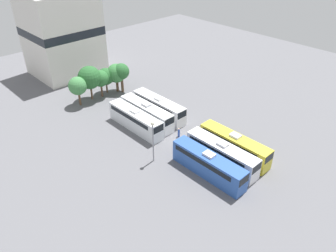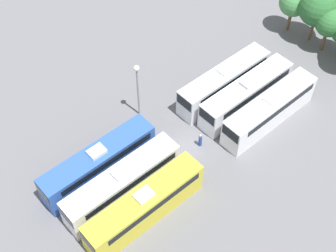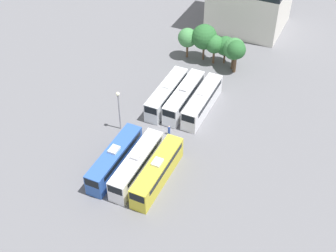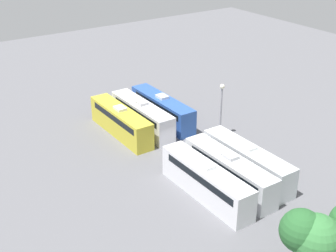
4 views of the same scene
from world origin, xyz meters
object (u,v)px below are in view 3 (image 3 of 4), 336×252
bus_4 (184,97)px  tree_4 (234,49)px  bus_1 (137,164)px  tree_3 (225,46)px  bus_2 (158,171)px  tree_1 (204,37)px  bus_0 (115,158)px  bus_3 (167,93)px  light_pole (119,104)px  bus_5 (202,101)px  tree_2 (214,44)px  tree_5 (236,50)px  worker_person (169,130)px  tree_0 (188,38)px

bus_4 → tree_4: tree_4 is taller
bus_1 → tree_3: size_ratio=2.21×
bus_2 → tree_4: size_ratio=1.97×
tree_1 → tree_4: tree_1 is taller
bus_0 → tree_3: size_ratio=2.21×
bus_0 → bus_1: 3.31m
bus_3 → light_pole: light_pole is taller
bus_3 → bus_5: 6.02m
tree_1 → bus_0: bearing=-91.4°
tree_2 → bus_1: bearing=-89.3°
light_pole → tree_4: bearing=66.1°
bus_3 → tree_2: tree_2 is taller
bus_0 → bus_1: bearing=4.5°
bus_1 → tree_1: (-2.55, 31.17, 2.87)m
tree_5 → worker_person: bearing=-99.8°
worker_person → tree_2: bearing=92.4°
light_pole → tree_0: (1.26, 23.22, -0.71)m
bus_4 → tree_2: tree_2 is taller
bus_3 → tree_5: (7.14, 13.29, 2.64)m
bus_0 → tree_1: tree_1 is taller
tree_2 → tree_3: size_ratio=1.05×
light_pole → tree_1: (4.30, 23.75, -0.06)m
bus_0 → bus_2: bearing=2.7°
bus_5 → tree_3: 14.83m
tree_0 → tree_1: 3.15m
bus_0 → tree_1: size_ratio=1.69×
bus_4 → tree_4: size_ratio=1.97×
worker_person → tree_3: tree_3 is taller
bus_3 → worker_person: (3.62, -7.02, -1.09)m
tree_4 → tree_5: 1.20m
bus_3 → tree_2: bearing=79.3°
bus_2 → tree_0: tree_0 is taller
bus_2 → tree_3: 31.66m
bus_0 → tree_2: bearing=84.6°
bus_0 → worker_person: 10.40m
worker_person → tree_3: bearing=87.7°
bus_5 → tree_2: tree_2 is taller
bus_5 → bus_0: bearing=-109.8°
bus_1 → bus_5: same height
worker_person → tree_4: 21.66m
bus_1 → tree_2: tree_2 is taller
worker_person → bus_0: bearing=-111.7°
light_pole → tree_0: bearing=86.9°
bus_0 → bus_5: (6.20, 17.21, 0.00)m
tree_2 → tree_5: (4.42, -1.09, 0.52)m
bus_1 → tree_3: (1.42, 31.61, 1.75)m
bus_4 → tree_5: size_ratio=1.91×
worker_person → tree_0: size_ratio=0.28×
worker_person → tree_4: (2.88, 21.22, 3.29)m
bus_3 → light_pole: bearing=-112.7°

